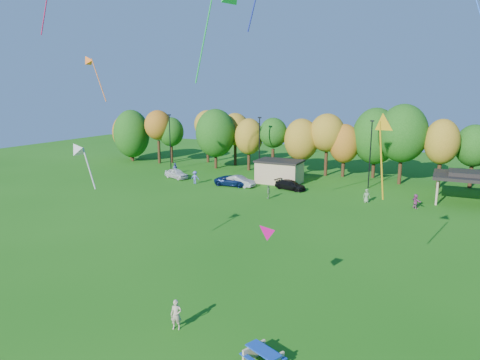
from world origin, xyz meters
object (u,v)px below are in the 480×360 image
at_px(car_c, 232,181).
at_px(kite_flyer, 176,315).
at_px(car_b, 239,181).
at_px(car_d, 290,185).
at_px(car_a, 176,174).
at_px(picnic_table, 263,356).

bearing_deg(car_c, kite_flyer, -161.28).
height_order(car_b, car_d, car_b).
relative_size(car_a, car_d, 0.98).
distance_m(kite_flyer, car_d, 35.32).
xyz_separation_m(picnic_table, car_a, (-28.93, 35.25, 0.27)).
relative_size(picnic_table, car_a, 0.53).
bearing_deg(picnic_table, car_a, 152.81).
bearing_deg(car_d, car_a, 106.53).
relative_size(picnic_table, car_c, 0.46).
bearing_deg(car_a, picnic_table, -121.55).
height_order(car_a, car_b, car_b).
xyz_separation_m(picnic_table, car_b, (-18.09, 34.42, 0.27)).
distance_m(kite_flyer, car_a, 41.66).
bearing_deg(kite_flyer, picnic_table, -28.62).
distance_m(car_c, car_d, 8.07).
relative_size(car_b, car_c, 0.90).
bearing_deg(kite_flyer, car_c, 91.54).
height_order(picnic_table, kite_flyer, kite_flyer).
height_order(car_b, car_c, car_b).
height_order(car_c, car_d, car_c).
distance_m(car_a, car_c, 9.86).
distance_m(car_a, car_b, 10.88).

